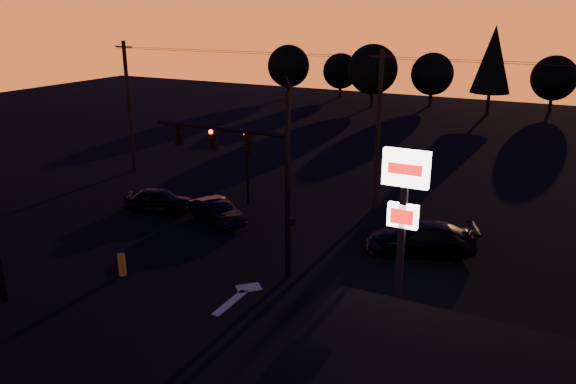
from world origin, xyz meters
name	(u,v)px	position (x,y,z in m)	size (l,w,h in m)	color
ground	(205,311)	(0.00, 0.00, 0.00)	(120.00, 120.00, 0.00)	black
lane_arrow	(239,295)	(0.50, 1.67, 0.01)	(1.20, 3.10, 0.01)	beige
traffic_signal_mast	(254,162)	(-0.10, 3.99, 4.94)	(6.79, 0.52, 8.58)	black
secondary_signal	(247,157)	(-5.00, 11.49, 2.86)	(0.30, 0.31, 4.35)	black
pylon_sign	(403,207)	(7.00, 1.50, 4.91)	(1.50, 0.28, 6.80)	black
utility_pole_0	(129,106)	(-16.00, 14.00, 4.59)	(1.40, 0.26, 9.00)	black
utility_pole_1	(378,131)	(2.00, 14.00, 4.59)	(1.40, 0.26, 9.00)	black
power_wires	(382,57)	(2.00, 14.00, 8.57)	(36.00, 1.22, 0.07)	black
bollard	(122,265)	(-4.98, 0.92, 0.49)	(0.33, 0.33, 0.98)	gold
tree_0	(289,66)	(-22.00, 50.00, 4.06)	(5.36, 5.36, 6.74)	black
tree_1	(341,71)	(-16.00, 53.00, 3.43)	(4.54, 4.54, 5.71)	black
tree_2	(373,69)	(-10.00, 48.00, 4.37)	(5.77, 5.78, 7.26)	black
tree_3	(432,74)	(-4.00, 52.00, 3.75)	(4.95, 4.95, 6.22)	black
tree_4	(493,59)	(3.00, 49.00, 5.93)	(4.18, 4.18, 9.50)	black
tree_5	(554,78)	(9.00, 54.00, 3.75)	(4.95, 4.95, 6.22)	black
car_left	(159,200)	(-8.87, 8.10, 0.66)	(1.55, 3.86, 1.32)	black
car_mid	(217,212)	(-4.86, 8.03, 0.63)	(1.34, 3.85, 1.27)	black
car_right	(421,239)	(5.93, 9.11, 0.74)	(2.06, 5.07, 1.47)	black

